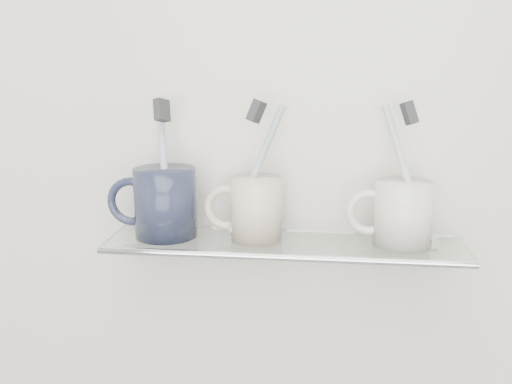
# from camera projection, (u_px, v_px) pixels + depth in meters

# --- Properties ---
(wall_back) EXTENTS (2.50, 0.00, 2.50)m
(wall_back) POSITION_uv_depth(u_px,v_px,m) (288.00, 129.00, 0.83)
(wall_back) COLOR beige
(wall_back) RESTS_ON ground
(shelf_glass) EXTENTS (0.50, 0.12, 0.01)m
(shelf_glass) POSITION_uv_depth(u_px,v_px,m) (284.00, 244.00, 0.80)
(shelf_glass) COLOR silver
(shelf_glass) RESTS_ON wall_back
(shelf_rail) EXTENTS (0.50, 0.01, 0.01)m
(shelf_rail) POSITION_uv_depth(u_px,v_px,m) (281.00, 257.00, 0.75)
(shelf_rail) COLOR silver
(shelf_rail) RESTS_ON shelf_glass
(bracket_left) EXTENTS (0.02, 0.03, 0.02)m
(bracket_left) POSITION_uv_depth(u_px,v_px,m) (150.00, 236.00, 0.87)
(bracket_left) COLOR silver
(bracket_left) RESTS_ON wall_back
(bracket_right) EXTENTS (0.02, 0.03, 0.02)m
(bracket_right) POSITION_uv_depth(u_px,v_px,m) (431.00, 246.00, 0.83)
(bracket_right) COLOR silver
(bracket_right) RESTS_ON wall_back
(mug_left) EXTENTS (0.09, 0.09, 0.10)m
(mug_left) POSITION_uv_depth(u_px,v_px,m) (165.00, 203.00, 0.81)
(mug_left) COLOR black
(mug_left) RESTS_ON shelf_glass
(mug_left_handle) EXTENTS (0.07, 0.01, 0.07)m
(mug_left_handle) POSITION_uv_depth(u_px,v_px,m) (131.00, 202.00, 0.82)
(mug_left_handle) COLOR black
(mug_left_handle) RESTS_ON mug_left
(toothbrush_left) EXTENTS (0.03, 0.07, 0.18)m
(toothbrush_left) POSITION_uv_depth(u_px,v_px,m) (164.00, 167.00, 0.80)
(toothbrush_left) COLOR #9DA8C0
(toothbrush_left) RESTS_ON mug_left
(bristles_left) EXTENTS (0.02, 0.03, 0.04)m
(bristles_left) POSITION_uv_depth(u_px,v_px,m) (162.00, 110.00, 0.78)
(bristles_left) COLOR #292A2C
(bristles_left) RESTS_ON toothbrush_left
(mug_center) EXTENTS (0.09, 0.09, 0.09)m
(mug_center) POSITION_uv_depth(u_px,v_px,m) (256.00, 209.00, 0.80)
(mug_center) COLOR beige
(mug_center) RESTS_ON shelf_glass
(mug_center_handle) EXTENTS (0.07, 0.01, 0.07)m
(mug_center_handle) POSITION_uv_depth(u_px,v_px,m) (227.00, 208.00, 0.81)
(mug_center_handle) COLOR beige
(mug_center_handle) RESTS_ON mug_center
(toothbrush_center) EXTENTS (0.08, 0.03, 0.18)m
(toothbrush_center) POSITION_uv_depth(u_px,v_px,m) (256.00, 169.00, 0.79)
(toothbrush_center) COLOR #849DAA
(toothbrush_center) RESTS_ON mug_center
(bristles_center) EXTENTS (0.03, 0.03, 0.04)m
(bristles_center) POSITION_uv_depth(u_px,v_px,m) (256.00, 111.00, 0.77)
(bristles_center) COLOR #292A2C
(bristles_center) RESTS_ON toothbrush_center
(mug_right) EXTENTS (0.10, 0.10, 0.09)m
(mug_right) POSITION_uv_depth(u_px,v_px,m) (403.00, 213.00, 0.78)
(mug_right) COLOR silver
(mug_right) RESTS_ON shelf_glass
(mug_right_handle) EXTENTS (0.07, 0.01, 0.07)m
(mug_right_handle) POSITION_uv_depth(u_px,v_px,m) (369.00, 212.00, 0.78)
(mug_right_handle) COLOR silver
(mug_right_handle) RESTS_ON mug_right
(toothbrush_right) EXTENTS (0.07, 0.03, 0.18)m
(toothbrush_right) POSITION_uv_depth(u_px,v_px,m) (406.00, 173.00, 0.76)
(toothbrush_right) COLOR silver
(toothbrush_right) RESTS_ON mug_right
(bristles_right) EXTENTS (0.02, 0.03, 0.04)m
(bristles_right) POSITION_uv_depth(u_px,v_px,m) (409.00, 113.00, 0.75)
(bristles_right) COLOR #292A2C
(bristles_right) RESTS_ON toothbrush_right
(chrome_cap) EXTENTS (0.03, 0.03, 0.01)m
(chrome_cap) POSITION_uv_depth(u_px,v_px,m) (427.00, 241.00, 0.78)
(chrome_cap) COLOR silver
(chrome_cap) RESTS_ON shelf_glass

